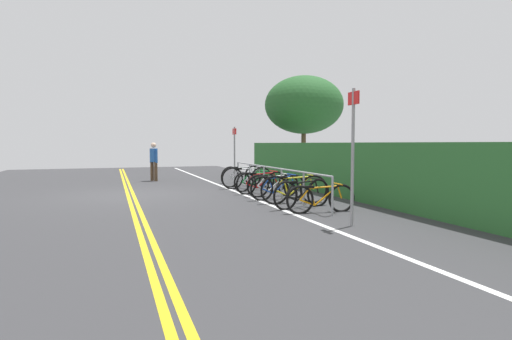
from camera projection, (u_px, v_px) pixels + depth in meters
ground_plane at (131, 196)px, 12.24m from camera, size 29.18×12.71×0.05m
centre_line_yellow_inner at (128, 195)px, 12.22m from camera, size 26.26×0.10×0.00m
centre_line_yellow_outer at (133, 195)px, 12.27m from camera, size 26.26×0.10×0.00m
bike_lane_stripe_white at (233, 191)px, 13.33m from camera, size 26.26×0.12×0.00m
bike_rack at (272, 175)px, 11.94m from camera, size 7.00×0.05×0.87m
bicycle_0 at (242, 176)px, 14.69m from camera, size 0.63×1.73×0.79m
bicycle_1 at (247, 178)px, 14.02m from camera, size 0.46×1.84×0.79m
bicycle_2 at (255, 181)px, 13.36m from camera, size 0.62×1.61×0.68m
bicycle_3 at (262, 182)px, 12.62m from camera, size 0.46×1.78×0.73m
bicycle_4 at (273, 185)px, 11.91m from camera, size 0.46×1.65×0.70m
bicycle_5 at (278, 187)px, 11.26m from camera, size 0.46×1.75×0.73m
bicycle_6 at (294, 189)px, 10.52m from camera, size 0.47×1.80×0.78m
bicycle_7 at (302, 194)px, 9.76m from camera, size 0.54×1.70×0.74m
bicycle_8 at (321, 198)px, 9.11m from camera, size 0.46×1.68×0.68m
pedestrian at (154, 159)px, 16.74m from camera, size 0.44×0.32×1.60m
sign_post_near at (234, 149)px, 16.01m from camera, size 0.36×0.06×2.21m
sign_post_far at (353, 145)px, 7.51m from camera, size 0.36×0.06×2.58m
hedge_backdrop at (368, 171)px, 11.29m from camera, size 15.95×1.14×1.59m
tree_near_left at (304, 105)px, 18.37m from camera, size 3.57×3.57×4.63m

